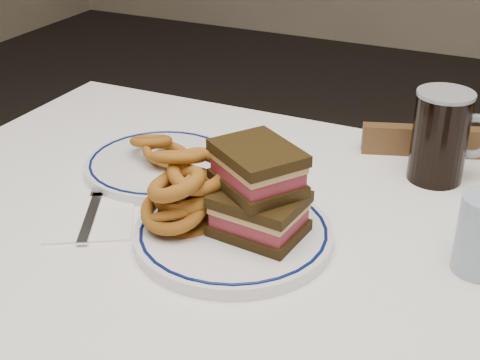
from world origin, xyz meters
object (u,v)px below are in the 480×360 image
at_px(main_plate, 234,234).
at_px(beer_mug, 442,136).
at_px(far_plate, 161,164).
at_px(reuben_sandwich, 258,191).
at_px(chair_far, 434,267).

bearing_deg(main_plate, beer_mug, 54.65).
bearing_deg(main_plate, far_plate, 144.87).
distance_m(reuben_sandwich, far_plate, 0.28).
height_order(main_plate, far_plate, main_plate).
bearing_deg(far_plate, beer_mug, 21.24).
relative_size(main_plate, beer_mug, 1.84).
xyz_separation_m(reuben_sandwich, far_plate, (-0.24, 0.13, -0.07)).
bearing_deg(beer_mug, main_plate, -125.35).
distance_m(chair_far, main_plate, 0.65).
xyz_separation_m(chair_far, main_plate, (-0.22, -0.52, 0.32)).
relative_size(chair_far, main_plate, 2.86).
height_order(chair_far, beer_mug, beer_mug).
height_order(chair_far, far_plate, chair_far).
bearing_deg(chair_far, reuben_sandwich, -110.60).
relative_size(chair_far, beer_mug, 5.26).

